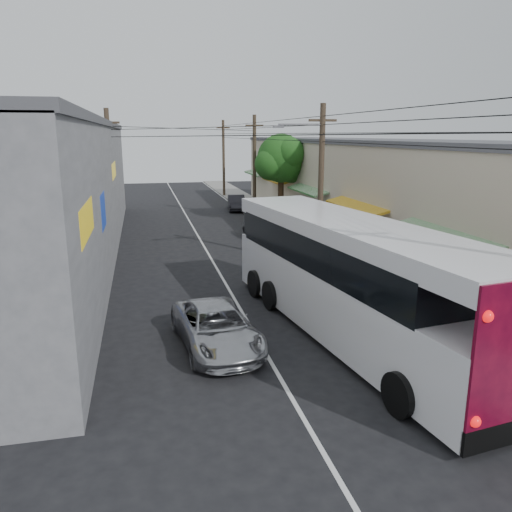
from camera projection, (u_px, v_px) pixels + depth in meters
The scene contains 13 objects.
ground at pixel (298, 409), 12.23m from camera, with size 120.00×120.00×0.00m, color black.
sidewalk at pixel (301, 236), 32.56m from camera, with size 3.00×80.00×0.12m, color slate.
building_right at pixel (354, 184), 34.69m from camera, with size 7.09×40.00×6.25m.
building_left at pixel (45, 190), 26.57m from camera, with size 7.20×36.00×7.25m.
utility_poles at pixel (249, 174), 31.17m from camera, with size 11.80×45.28×8.00m.
street_tree at pixel (282, 160), 37.24m from camera, with size 4.40×4.00×6.60m.
coach_bus at pixel (348, 277), 16.29m from camera, with size 4.63×13.74×3.89m.
jeepney at pixel (217, 327), 15.63m from camera, with size 2.20×4.77×1.33m, color #AEAFB4.
parked_suv at pixel (308, 252), 25.36m from camera, with size 2.04×5.03×1.46m, color #A0A1A8.
parked_car_mid at pixel (262, 228), 31.85m from camera, with size 1.64×4.08×1.39m, color black.
parked_car_far at pixel (236, 203), 43.93m from camera, with size 1.42×4.06×1.34m, color black.
pedestrian_near at pixel (316, 238), 27.31m from camera, with size 0.67×0.44×1.83m, color #D06EA0.
pedestrian_far at pixel (334, 250), 24.64m from camera, with size 0.83×0.65×1.71m, color #8095BB.
Camera 1 is at (-3.45, -10.48, 6.56)m, focal length 35.00 mm.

